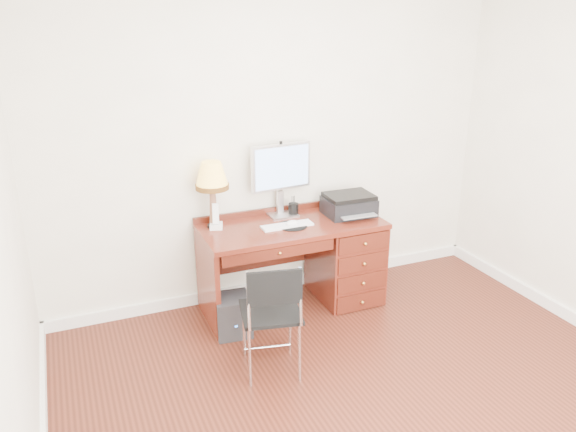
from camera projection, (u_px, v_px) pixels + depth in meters
name	position (u px, v px, depth m)	size (l,w,h in m)	color
ground	(377.00, 403.00, 3.63)	(4.00, 4.00, 0.00)	#38140C
room_shell	(333.00, 346.00, 4.16)	(4.00, 4.00, 4.00)	white
desk	(326.00, 255.00, 4.82)	(1.50, 0.67, 0.75)	maroon
monitor	(282.00, 171.00, 4.66)	(0.54, 0.20, 0.62)	silver
keyboard	(287.00, 226.00, 4.53)	(0.42, 0.12, 0.02)	white
mouse_pad	(292.00, 225.00, 4.53)	(0.24, 0.24, 0.05)	black
printer	(349.00, 204.00, 4.77)	(0.42, 0.33, 0.18)	black
leg_lamp	(212.00, 180.00, 4.39)	(0.26, 0.26, 0.54)	black
phone	(216.00, 221.00, 4.47)	(0.12, 0.12, 0.21)	white
pen_cup	(293.00, 209.00, 4.76)	(0.09, 0.09, 0.11)	black
chair	(274.00, 308.00, 3.76)	(0.47, 0.48, 0.85)	black
equipment_box	(233.00, 315.00, 4.37)	(0.27, 0.27, 0.32)	black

